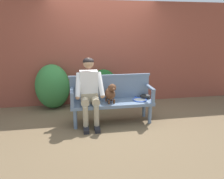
{
  "coord_description": "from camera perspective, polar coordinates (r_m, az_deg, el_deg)",
  "views": [
    {
      "loc": [
        -0.7,
        -3.99,
        1.79
      ],
      "look_at": [
        0.0,
        0.0,
        0.68
      ],
      "focal_mm": 34.65,
      "sensor_mm": 36.0,
      "label": 1
    }
  ],
  "objects": [
    {
      "name": "ground_plane",
      "position": [
        4.43,
        0.0,
        -8.54
      ],
      "size": [
        40.0,
        40.0,
        0.0
      ],
      "primitive_type": "plane",
      "color": "brown"
    },
    {
      "name": "brick_garden_fence",
      "position": [
        5.47,
        -2.59,
        9.47
      ],
      "size": [
        8.0,
        0.3,
        2.47
      ],
      "primitive_type": "cube",
      "color": "brown",
      "rests_on": "ground"
    },
    {
      "name": "hedge_bush_far_right",
      "position": [
        5.26,
        -4.94,
        -0.13
      ],
      "size": [
        0.84,
        0.55,
        0.79
      ],
      "primitive_type": "ellipsoid",
      "color": "#1E5B23",
      "rests_on": "ground"
    },
    {
      "name": "hedge_bush_mid_left",
      "position": [
        5.24,
        -15.4,
        0.77
      ],
      "size": [
        0.79,
        0.71,
        1.04
      ],
      "primitive_type": "ellipsoid",
      "color": "#337538",
      "rests_on": "ground"
    },
    {
      "name": "hedge_bush_far_left",
      "position": [
        5.3,
        -2.23,
        0.59
      ],
      "size": [
        0.71,
        0.47,
        0.89
      ],
      "primitive_type": "ellipsoid",
      "color": "#194C1E",
      "rests_on": "ground"
    },
    {
      "name": "garden_bench",
      "position": [
        4.29,
        0.0,
        -3.98
      ],
      "size": [
        1.62,
        0.49,
        0.43
      ],
      "color": "slate",
      "rests_on": "ground"
    },
    {
      "name": "bench_backrest",
      "position": [
        4.4,
        -0.49,
        0.79
      ],
      "size": [
        1.66,
        0.06,
        0.5
      ],
      "color": "slate",
      "rests_on": "garden_bench"
    },
    {
      "name": "bench_armrest_left_end",
      "position": [
        4.07,
        -10.53,
        -1.48
      ],
      "size": [
        0.06,
        0.49,
        0.28
      ],
      "color": "slate",
      "rests_on": "garden_bench"
    },
    {
      "name": "bench_armrest_right_end",
      "position": [
        4.33,
        10.3,
        -0.46
      ],
      "size": [
        0.06,
        0.49,
        0.28
      ],
      "color": "slate",
      "rests_on": "garden_bench"
    },
    {
      "name": "person_seated",
      "position": [
        4.13,
        -5.99,
        0.02
      ],
      "size": [
        0.56,
        0.65,
        1.3
      ],
      "color": "black",
      "rests_on": "ground"
    },
    {
      "name": "dog_on_bench",
      "position": [
        4.14,
        -0.36,
        -0.92
      ],
      "size": [
        0.23,
        0.4,
        0.4
      ],
      "color": "brown",
      "rests_on": "garden_bench"
    },
    {
      "name": "tennis_racket",
      "position": [
        4.42,
        7.16,
        -2.58
      ],
      "size": [
        0.34,
        0.58,
        0.03
      ],
      "color": "blue",
      "rests_on": "garden_bench"
    },
    {
      "name": "baseball_glove",
      "position": [
        4.52,
        8.83,
        -1.77
      ],
      "size": [
        0.26,
        0.23,
        0.09
      ],
      "primitive_type": "ellipsoid",
      "rotation": [
        0.0,
        0.0,
        -0.31
      ],
      "color": "black",
      "rests_on": "garden_bench"
    }
  ]
}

